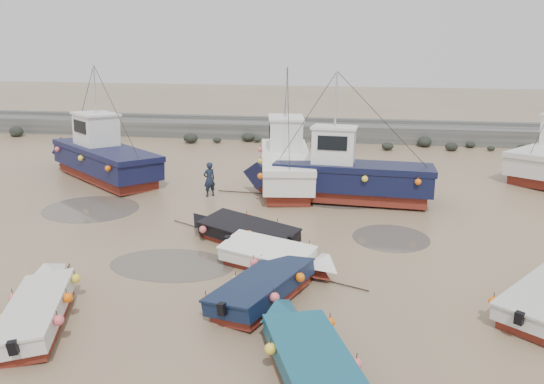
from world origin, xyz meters
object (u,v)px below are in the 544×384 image
(dinghy_1, at_px, (270,282))
(cabin_boat_1, at_px, (285,160))
(dinghy_5, at_px, (277,255))
(person, at_px, (210,196))
(dinghy_0, at_px, (41,305))
(dinghy_4, at_px, (242,229))
(dinghy_2, at_px, (307,351))
(cabin_boat_0, at_px, (99,155))
(cabin_boat_2, at_px, (341,174))

(dinghy_1, relative_size, cabin_boat_1, 0.57)
(dinghy_5, xyz_separation_m, person, (-4.52, 7.95, -0.56))
(dinghy_0, bearing_deg, dinghy_1, 2.73)
(dinghy_0, bearing_deg, dinghy_4, 38.06)
(dinghy_2, distance_m, dinghy_5, 5.83)
(cabin_boat_0, xyz_separation_m, cabin_boat_2, (13.56, -2.07, 0.00))
(cabin_boat_0, distance_m, cabin_boat_2, 13.72)
(cabin_boat_0, relative_size, cabin_boat_1, 0.90)
(dinghy_1, height_order, person, dinghy_1)
(dinghy_2, distance_m, cabin_boat_2, 14.01)
(dinghy_2, bearing_deg, dinghy_4, 90.55)
(dinghy_4, bearing_deg, cabin_boat_1, 23.93)
(cabin_boat_0, bearing_deg, dinghy_5, -94.47)
(cabin_boat_2, xyz_separation_m, person, (-6.56, -0.39, -1.32))
(cabin_boat_1, height_order, cabin_boat_2, same)
(dinghy_2, xyz_separation_m, cabin_boat_2, (0.53, 13.97, 0.77))
(cabin_boat_2, bearing_deg, dinghy_1, 172.99)
(dinghy_2, relative_size, person, 3.23)
(cabin_boat_0, distance_m, person, 7.54)
(dinghy_0, xyz_separation_m, person, (1.78, 12.39, -0.54))
(dinghy_0, relative_size, person, 3.48)
(cabin_boat_0, xyz_separation_m, person, (7.00, -2.46, -1.31))
(dinghy_0, height_order, person, dinghy_0)
(dinghy_4, height_order, person, dinghy_4)
(cabin_boat_2, height_order, person, cabin_boat_2)
(dinghy_2, bearing_deg, cabin_boat_0, 107.42)
(dinghy_0, xyz_separation_m, cabin_boat_2, (8.34, 12.78, 0.77))
(dinghy_2, distance_m, cabin_boat_1, 16.54)
(dinghy_5, relative_size, cabin_boat_0, 0.57)
(cabin_boat_1, distance_m, person, 4.65)
(dinghy_2, distance_m, dinghy_4, 8.54)
(dinghy_0, height_order, dinghy_1, same)
(dinghy_1, distance_m, dinghy_5, 2.08)
(dinghy_4, relative_size, dinghy_5, 1.11)
(dinghy_0, distance_m, dinghy_1, 6.79)
(dinghy_1, height_order, dinghy_4, same)
(dinghy_1, relative_size, cabin_boat_0, 0.63)
(dinghy_4, bearing_deg, dinghy_5, -114.14)
(dinghy_5, bearing_deg, dinghy_1, 23.19)
(cabin_boat_0, bearing_deg, dinghy_0, -123.00)
(dinghy_2, height_order, dinghy_5, same)
(dinghy_4, distance_m, person, 6.35)
(cabin_boat_0, bearing_deg, person, -71.75)
(dinghy_1, xyz_separation_m, dinghy_4, (-1.78, 4.35, -0.00))
(dinghy_0, height_order, dinghy_4, same)
(cabin_boat_2, bearing_deg, dinghy_5, 170.01)
(dinghy_1, bearing_deg, cabin_boat_2, 103.07)
(cabin_boat_1, relative_size, person, 5.93)
(dinghy_0, distance_m, dinghy_5, 7.71)
(dinghy_2, height_order, cabin_boat_2, cabin_boat_2)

